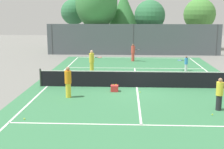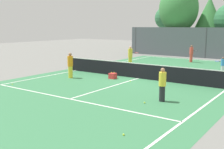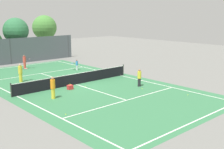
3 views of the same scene
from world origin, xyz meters
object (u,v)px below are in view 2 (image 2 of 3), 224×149
Objects in this scene: tennis_ball_3 at (130,81)px; tennis_ball_5 at (145,103)px; player_3 at (162,84)px; player_4 at (222,65)px; tennis_ball_1 at (114,66)px; tennis_ball_4 at (120,68)px; tennis_ball_6 at (124,135)px; player_1 at (70,65)px; player_2 at (191,53)px; tennis_ball_2 at (12,84)px; player_0 at (130,56)px; ball_crate at (113,76)px.

tennis_ball_5 is (3.07, -3.79, 0.00)m from tennis_ball_3.
player_3 reaches higher than player_4.
tennis_ball_1 is 1.55m from tennis_ball_4.
tennis_ball_3 and tennis_ball_6 have the same top height.
tennis_ball_6 is at bearing -37.21° from player_1.
tennis_ball_1 is 1.00× the size of tennis_ball_6.
player_2 is 24.18× the size of tennis_ball_5.
player_1 is at bearing 159.57° from tennis_ball_5.
tennis_ball_2 is at bearing -101.30° from tennis_ball_4.
player_2 reaches higher than tennis_ball_4.
tennis_ball_3 is 4.88m from tennis_ball_5.
tennis_ball_2 is 1.00× the size of tennis_ball_5.
player_1 is at bearing -82.79° from tennis_ball_1.
tennis_ball_6 is (7.67, -12.85, -0.85)m from player_0.
tennis_ball_3 is (4.64, -4.83, 0.00)m from tennis_ball_1.
player_0 is at bearing 129.17° from player_3.
player_0 is at bearing 121.68° from tennis_ball_3.
tennis_ball_3 is (-3.73, -6.60, -0.58)m from player_4.
player_4 is 8.27m from ball_crate.
player_3 is at bearing 11.35° from tennis_ball_2.
player_3 is at bearing -40.54° from tennis_ball_3.
ball_crate is at bearing 147.31° from player_3.
tennis_ball_6 is at bearing -53.84° from tennis_ball_1.
player_4 reaches higher than tennis_ball_5.
player_1 is 25.14× the size of tennis_ball_4.
ball_crate is 4.22m from tennis_ball_4.
tennis_ball_2 is at bearing -127.85° from player_4.
player_4 is (3.95, -4.61, -0.22)m from player_2.
tennis_ball_2 is 6.99m from tennis_ball_3.
player_4 reaches higher than ball_crate.
tennis_ball_1 is (-8.18, 7.86, -0.76)m from player_3.
tennis_ball_6 is at bearing -59.80° from tennis_ball_3.
player_2 is at bearing 73.59° from player_1.
tennis_ball_3 is 1.00× the size of tennis_ball_4.
player_4 is 7.60m from tennis_ball_3.
player_3 reaches higher than tennis_ball_2.
tennis_ball_2 and tennis_ball_3 have the same top height.
player_4 reaches higher than tennis_ball_2.
player_0 is 1.47× the size of player_4.
player_4 is 14.05m from tennis_ball_6.
tennis_ball_2 is at bearing -173.17° from tennis_ball_5.
ball_crate is at bearing -70.18° from player_0.
player_1 is 1.04× the size of player_2.
tennis_ball_4 is (1.27, -0.90, 0.00)m from tennis_ball_1.
player_3 is at bearing -13.87° from player_1.
tennis_ball_1 is (-1.29, -0.60, -0.85)m from player_0.
tennis_ball_6 is at bearing -76.32° from player_2.
tennis_ball_6 is (0.59, -14.02, -0.58)m from player_4.
tennis_ball_5 is (3.29, -15.00, -0.79)m from player_2.
player_1 is 6.14m from tennis_ball_1.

